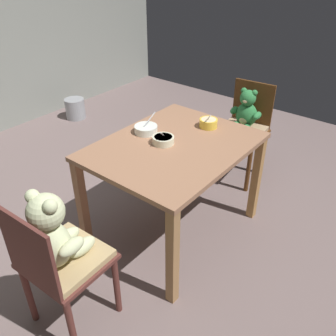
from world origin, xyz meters
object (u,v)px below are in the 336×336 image
object	(u,v)px
dining_table	(174,158)
porridge_bowl_white_far_center	(146,129)
porridge_bowl_yellow_near_right	(208,123)
teddy_chair_near_right	(244,122)
metal_pail	(75,109)
teddy_chair_near_left	(56,245)
porridge_bowl_cream_center	(163,140)

from	to	relation	value
dining_table	porridge_bowl_white_far_center	distance (m)	0.28
porridge_bowl_yellow_near_right	porridge_bowl_white_far_center	size ratio (longest dim) A/B	0.75
dining_table	porridge_bowl_white_far_center	size ratio (longest dim) A/B	6.41
teddy_chair_near_right	metal_pail	xyz separation A→B (m)	(-0.12, 2.16, -0.41)
porridge_bowl_yellow_near_right	porridge_bowl_white_far_center	xyz separation A→B (m)	(-0.34, 0.29, -0.01)
teddy_chair_near_right	porridge_bowl_white_far_center	distance (m)	1.02
teddy_chair_near_right	porridge_bowl_yellow_near_right	bearing A→B (deg)	-3.02
teddy_chair_near_right	metal_pail	bearing A→B (deg)	-91.88
metal_pail	dining_table	bearing A→B (deg)	-111.53
teddy_chair_near_left	teddy_chair_near_right	bearing A→B (deg)	-2.02
porridge_bowl_yellow_near_right	porridge_bowl_cream_center	bearing A→B (deg)	166.09
dining_table	porridge_bowl_cream_center	bearing A→B (deg)	117.25
teddy_chair_near_right	porridge_bowl_cream_center	distance (m)	1.03
dining_table	porridge_bowl_cream_center	distance (m)	0.14
teddy_chair_near_left	porridge_bowl_white_far_center	xyz separation A→B (m)	(0.98, 0.28, 0.17)
dining_table	porridge_bowl_cream_center	world-z (taller)	porridge_bowl_cream_center
teddy_chair_near_right	porridge_bowl_cream_center	size ratio (longest dim) A/B	5.75
dining_table	porridge_bowl_cream_center	size ratio (longest dim) A/B	7.45
porridge_bowl_cream_center	porridge_bowl_yellow_near_right	bearing A→B (deg)	-13.91
porridge_bowl_yellow_near_right	metal_pail	bearing A→B (deg)	77.22
porridge_bowl_cream_center	metal_pail	distance (m)	2.35
porridge_bowl_yellow_near_right	porridge_bowl_white_far_center	distance (m)	0.44
dining_table	porridge_bowl_white_far_center	world-z (taller)	porridge_bowl_white_far_center
dining_table	teddy_chair_near_right	xyz separation A→B (m)	(0.97, -0.01, -0.09)
porridge_bowl_yellow_near_right	porridge_bowl_cream_center	world-z (taller)	porridge_bowl_yellow_near_right
dining_table	teddy_chair_near_left	distance (m)	0.97
dining_table	teddy_chair_near_right	distance (m)	0.97
porridge_bowl_white_far_center	porridge_bowl_cream_center	distance (m)	0.20
teddy_chair_near_left	porridge_bowl_yellow_near_right	xyz separation A→B (m)	(1.32, -0.01, 0.17)
teddy_chair_near_left	metal_pail	bearing A→B (deg)	47.69
porridge_bowl_white_far_center	porridge_bowl_cream_center	bearing A→B (deg)	-103.86
teddy_chair_near_right	porridge_bowl_white_far_center	bearing A→B (deg)	-20.53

